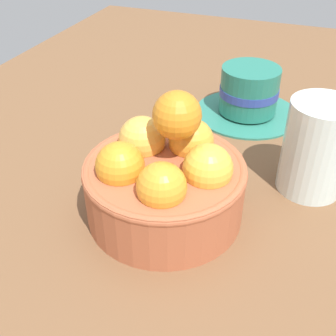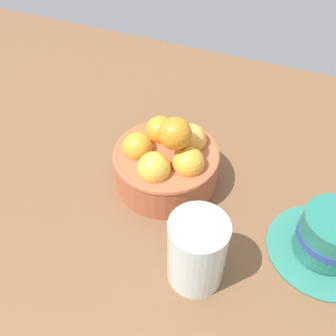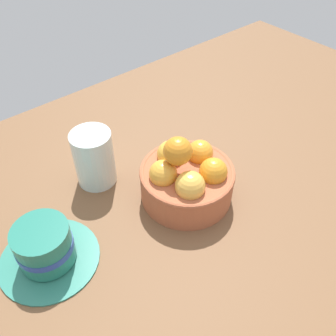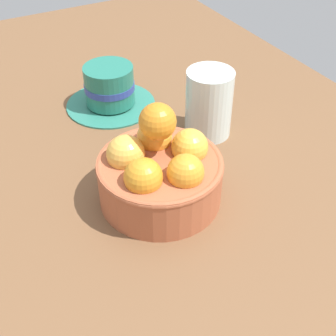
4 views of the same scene
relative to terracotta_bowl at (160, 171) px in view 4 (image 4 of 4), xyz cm
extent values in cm
cube|color=brown|center=(-0.10, 0.01, -6.99)|extent=(144.83, 86.61, 4.94)
cylinder|color=#AD5938|center=(-0.10, 0.01, -1.43)|extent=(16.06, 16.06, 6.17)
torus|color=#AD5938|center=(-0.10, 0.01, 1.25)|extent=(16.26, 16.26, 1.00)
sphere|color=gold|center=(-0.14, -4.33, 2.38)|extent=(4.80, 4.80, 4.80)
sphere|color=gold|center=(4.02, -1.37, 2.38)|extent=(4.70, 4.70, 4.70)
sphere|color=#EFAF46|center=(2.49, 3.50, 2.38)|extent=(4.92, 4.92, 4.92)
sphere|color=orange|center=(-2.61, 3.54, 2.38)|extent=(4.74, 4.74, 4.74)
sphere|color=orange|center=(-4.24, -1.29, 2.38)|extent=(4.58, 4.58, 4.58)
sphere|color=orange|center=(1.58, -0.62, 6.45)|extent=(4.71, 4.71, 4.71)
cylinder|color=#2C7968|center=(24.83, -3.48, -4.22)|extent=(15.24, 15.24, 0.60)
cylinder|color=#237260|center=(24.83, -3.48, -0.63)|extent=(8.33, 8.33, 6.58)
cylinder|color=#2D4299|center=(24.83, -3.48, -0.80)|extent=(8.49, 8.49, 1.18)
cylinder|color=silver|center=(9.90, -13.68, 0.77)|extent=(7.20, 7.20, 10.57)
camera|label=1|loc=(-31.39, -12.06, 25.29)|focal=45.00mm
camera|label=2|loc=(16.15, -37.06, 39.73)|focal=39.47mm
camera|label=3|loc=(30.63, 31.73, 44.11)|focal=38.92mm
camera|label=4|loc=(-40.94, 21.06, 38.01)|focal=49.93mm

